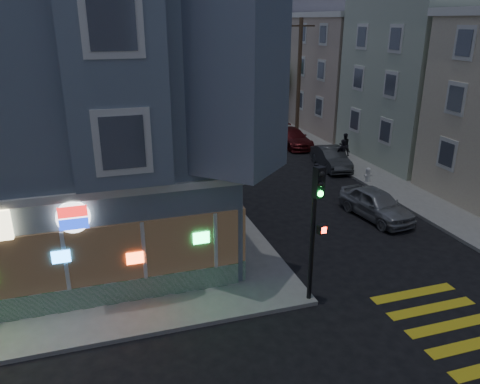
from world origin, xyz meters
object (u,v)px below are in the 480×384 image
parked_car_d (266,122)px  traffic_signal (316,212)px  pedestrian_b (343,153)px  pedestrian_a (344,145)px  street_tree_near (273,80)px  street_tree_far (245,71)px  parked_car_b (331,158)px  parked_car_c (292,138)px  parked_car_a (376,204)px  fire_hydrant (368,174)px  utility_pole (299,77)px

parked_car_d → traffic_signal: bearing=-112.1°
pedestrian_b → pedestrian_a: bearing=-130.5°
traffic_signal → street_tree_near: bearing=58.8°
street_tree_far → parked_car_b: street_tree_far is taller
street_tree_near → parked_car_c: street_tree_near is taller
street_tree_far → parked_car_a: street_tree_far is taller
street_tree_near → traffic_signal: bearing=-108.6°
pedestrian_a → parked_car_d: pedestrian_a is taller
street_tree_near → traffic_signal: size_ratio=1.13×
pedestrian_a → pedestrian_b: (-1.40, -2.28, 0.11)m
parked_car_c → traffic_signal: (-7.72, -19.37, 2.67)m
traffic_signal → fire_hydrant: traffic_signal is taller
parked_car_c → parked_car_a: bearing=-97.9°
pedestrian_b → parked_car_c: (-0.76, 6.22, -0.38)m
street_tree_near → pedestrian_a: street_tree_near is taller
parked_car_b → fire_hydrant: 3.43m
parked_car_a → traffic_signal: (-6.12, -5.69, 2.62)m
parked_car_a → parked_car_d: parked_car_a is taller
street_tree_near → pedestrian_b: size_ratio=2.96×
traffic_signal → fire_hydrant: size_ratio=5.67×
street_tree_near → pedestrian_b: 14.98m
utility_pole → pedestrian_b: (-0.70, -8.67, -3.75)m
utility_pole → street_tree_far: size_ratio=1.70×
utility_pole → fire_hydrant: 12.42m
pedestrian_a → parked_car_c: 4.50m
pedestrian_b → utility_pole: bearing=-103.5°
pedestrian_a → parked_car_d: 10.26m
parked_car_c → parked_car_d: 6.12m
parked_car_b → fire_hydrant: (0.60, -3.37, -0.09)m
parked_car_a → parked_car_b: (1.76, 7.84, -0.04)m
street_tree_far → parked_car_a: (-3.26, -30.13, -3.22)m
pedestrian_b → parked_car_a: (-2.36, -7.46, -0.33)m
pedestrian_b → parked_car_c: 6.28m
parked_car_d → parked_car_a: bearing=-100.0°
street_tree_far → pedestrian_b: 22.87m
parked_car_a → parked_car_b: 8.04m
parked_car_c → utility_pole: bearing=58.0°
traffic_signal → fire_hydrant: (8.48, 10.16, -2.75)m
street_tree_near → parked_car_d: street_tree_near is taller
pedestrian_a → parked_car_a: (-3.76, -9.74, -0.23)m
street_tree_near → street_tree_far: 8.00m
parked_car_a → traffic_signal: size_ratio=0.89×
street_tree_near → street_tree_far: (0.00, 8.00, 0.00)m
pedestrian_b → parked_car_d: bearing=-96.1°
utility_pole → parked_car_c: (-1.46, -2.45, -4.13)m
parked_car_c → parked_car_d: bearing=87.3°
utility_pole → parked_car_a: (-3.06, -16.13, -4.08)m
street_tree_near → parked_car_c: bearing=-101.1°
fire_hydrant → street_tree_far: bearing=88.0°
parked_car_b → parked_car_d: (0.00, 11.96, -0.00)m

